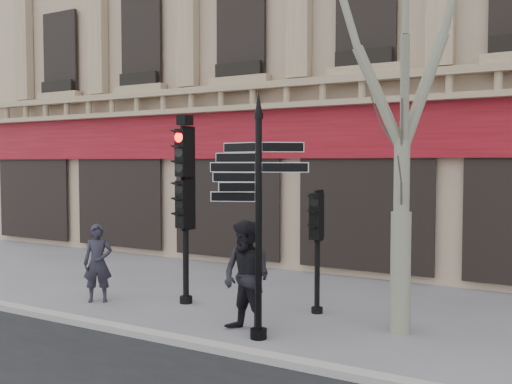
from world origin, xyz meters
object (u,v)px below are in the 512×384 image
Objects in this scene: traffic_signal_secondary at (317,230)px; pedestrian_a at (98,263)px; fingerpost at (259,173)px; traffic_signal_main at (185,185)px; pedestrian_b at (247,277)px.

traffic_signal_secondary is 4.54m from pedestrian_a.
fingerpost reaches higher than pedestrian_a.
fingerpost is at bearing -25.99° from traffic_signal_main.
traffic_signal_main is 2.42m from pedestrian_a.
traffic_signal_secondary is 1.21× the size of pedestrian_b.
fingerpost is 1.05× the size of traffic_signal_main.
traffic_signal_secondary is 1.43× the size of pedestrian_a.
pedestrian_a is at bearing -151.77° from traffic_signal_main.
pedestrian_b is at bearing 140.49° from fingerpost.
pedestrian_b is at bearing -39.21° from pedestrian_a.
pedestrian_a is at bearing 160.55° from fingerpost.
traffic_signal_main is at bearing 139.39° from fingerpost.
pedestrian_b is (-0.32, 0.16, -1.74)m from fingerpost.
traffic_signal_main is 2.38× the size of pedestrian_a.
pedestrian_b is (-0.50, -1.75, -0.64)m from traffic_signal_secondary.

